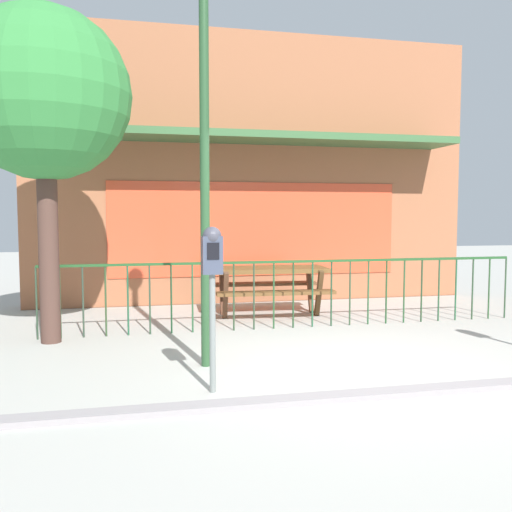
# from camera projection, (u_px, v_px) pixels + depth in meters

# --- Properties ---
(ground) EXTENTS (40.00, 40.00, 0.00)m
(ground) POSITION_uv_depth(u_px,v_px,m) (351.00, 369.00, 5.75)
(ground) COLOR #B0AEA7
(pub_storefront) EXTENTS (8.20, 1.50, 4.91)m
(pub_storefront) POSITION_uv_depth(u_px,v_px,m) (254.00, 169.00, 10.18)
(pub_storefront) COLOR brown
(pub_storefront) RESTS_ON ground
(patio_fence_front) EXTENTS (6.91, 0.04, 0.97)m
(patio_fence_front) POSITION_uv_depth(u_px,v_px,m) (293.00, 282.00, 7.79)
(patio_fence_front) COLOR #204C23
(patio_fence_front) RESTS_ON ground
(picnic_table_left) EXTENTS (1.88, 1.46, 0.79)m
(picnic_table_left) POSITION_uv_depth(u_px,v_px,m) (270.00, 277.00, 8.77)
(picnic_table_left) COLOR brown
(picnic_table_left) RESTS_ON ground
(parking_meter_far) EXTENTS (0.18, 0.17, 1.51)m
(parking_meter_far) POSITION_uv_depth(u_px,v_px,m) (212.00, 265.00, 4.91)
(parking_meter_far) COLOR gray
(parking_meter_far) RESTS_ON ground
(street_tree) EXTENTS (2.11, 2.11, 4.15)m
(street_tree) POSITION_uv_depth(u_px,v_px,m) (44.00, 96.00, 6.71)
(street_tree) COLOR #4B322A
(street_tree) RESTS_ON ground
(street_lamp) EXTENTS (0.28, 0.28, 4.19)m
(street_lamp) POSITION_uv_depth(u_px,v_px,m) (204.00, 108.00, 5.66)
(street_lamp) COLOR #284D2B
(street_lamp) RESTS_ON ground
(curb_edge) EXTENTS (11.48, 0.20, 0.11)m
(curb_edge) POSITION_uv_depth(u_px,v_px,m) (389.00, 396.00, 4.89)
(curb_edge) COLOR gray
(curb_edge) RESTS_ON ground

